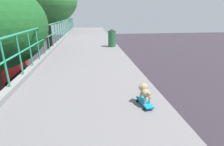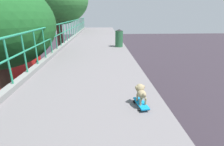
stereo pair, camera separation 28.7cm
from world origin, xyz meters
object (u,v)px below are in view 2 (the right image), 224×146
at_px(city_bus, 11,62).
at_px(litter_bin, 119,38).
at_px(car_silver_fifth, 3,122).
at_px(small_dog, 141,91).
at_px(toy_skateboard, 141,103).

xyz_separation_m(city_bus, litter_bin, (11.24, -10.12, 3.95)).
bearing_deg(city_bus, car_silver_fifth, -67.15).
distance_m(car_silver_fifth, litter_bin, 8.84).
bearing_deg(car_silver_fifth, city_bus, 112.85).
xyz_separation_m(city_bus, small_dog, (11.09, -16.13, 3.78)).
relative_size(city_bus, litter_bin, 12.45).
relative_size(car_silver_fifth, toy_skateboard, 8.74).
height_order(toy_skateboard, litter_bin, litter_bin).
relative_size(toy_skateboard, small_dog, 1.30).
height_order(car_silver_fifth, litter_bin, litter_bin).
bearing_deg(small_dog, toy_skateboard, -81.68).
relative_size(car_silver_fifth, city_bus, 0.38).
bearing_deg(city_bus, litter_bin, -41.99).
bearing_deg(car_silver_fifth, litter_bin, -3.17).
bearing_deg(small_dog, litter_bin, 88.56).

